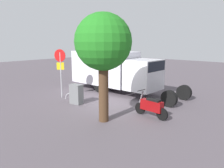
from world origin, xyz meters
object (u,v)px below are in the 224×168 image
Objects in this scene: motorcycle at (151,106)px; street_tree at (103,43)px; stop_sign at (60,66)px; utility_cabinet at (76,94)px; box_truck_near at (115,69)px; bike_rack_hoop at (70,100)px.

motorcycle is 3.64m from street_tree.
stop_sign is 2.33m from utility_cabinet.
bike_rack_hoop is at bearing -97.14° from box_truck_near.
stop_sign is at bearing -2.04° from bike_rack_hoop.
street_tree reaches higher than bike_rack_hoop.
motorcycle is 5.30m from bike_rack_hoop.
street_tree is at bearing 59.01° from motorcycle.
bike_rack_hoop is (3.93, -1.20, -3.38)m from street_tree.
box_truck_near is 7.60× the size of utility_cabinet.
box_truck_near is 5.74m from motorcycle.
box_truck_near reaches higher than motorcycle.
box_truck_near is at bearing -96.74° from bike_rack_hoop.
street_tree reaches higher than utility_cabinet.
bike_rack_hoop is at bearing 177.96° from stop_sign.
stop_sign is 2.18m from bike_rack_hoop.
street_tree is at bearing 162.75° from utility_cabinet.
bike_rack_hoop is (0.92, -0.27, -0.56)m from utility_cabinet.
stop_sign is at bearing -14.36° from street_tree.
street_tree is 5.33m from bike_rack_hoop.
box_truck_near is 2.82× the size of stop_sign.
motorcycle is 2.13× the size of bike_rack_hoop.
street_tree reaches higher than box_truck_near.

